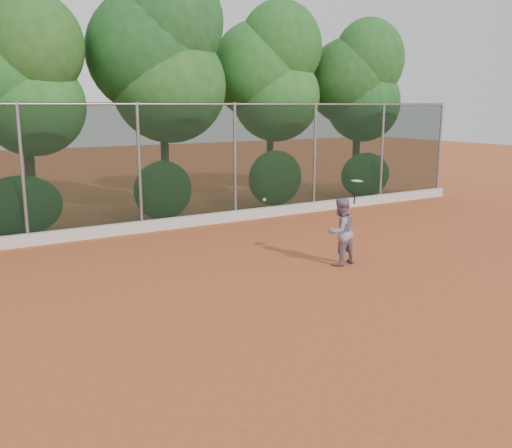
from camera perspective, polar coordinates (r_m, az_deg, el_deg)
ground at (r=10.16m, az=3.02°, el=-7.91°), size 80.00×80.00×0.00m
concrete_curb at (r=15.98m, az=-11.11°, el=-0.24°), size 24.00×0.20×0.30m
tennis_player at (r=12.46m, az=8.43°, el=-0.76°), size 0.78×0.64×1.48m
chainlink_fence at (r=15.89m, az=-11.59°, el=5.92°), size 24.09×0.09×3.50m
foliage_backdrop at (r=17.54m, az=-16.02°, el=14.56°), size 23.70×3.63×7.55m
tennis_racket at (r=12.31m, az=10.06°, el=4.06°), size 0.35×0.35×0.53m
tennis_ball_in_flight at (r=11.60m, az=0.84°, el=2.44°), size 0.07×0.07×0.07m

